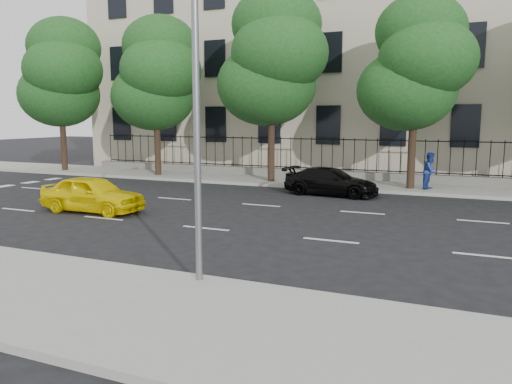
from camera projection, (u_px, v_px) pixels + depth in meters
ground at (160, 247)px, 13.32m from camera, size 120.00×120.00×0.00m
near_sidewalk at (43, 293)px, 9.67m from camera, size 60.00×4.00×0.15m
far_sidewalk at (312, 182)px, 26.04m from camera, size 60.00×4.00×0.15m
lane_markings at (237, 215)px, 17.64m from camera, size 49.60×4.62×0.01m
masonry_building at (354, 32)px, 32.85m from camera, size 34.60×12.11×18.50m
iron_fence at (321, 168)px, 27.50m from camera, size 30.00×0.50×2.20m
street_light at (208, 31)px, 9.97m from camera, size 0.25×3.32×8.05m
tree_a at (62, 73)px, 30.76m from camera, size 5.71×5.31×9.39m
tree_b at (158, 74)px, 28.08m from camera, size 5.53×5.12×8.97m
tree_c at (274, 58)px, 25.28m from camera, size 5.89×5.50×9.80m
tree_d at (417, 64)px, 22.64m from camera, size 5.34×4.94×8.84m
yellow_taxi at (92, 194)px, 18.18m from camera, size 3.94×1.62×1.34m
black_sedan at (331, 182)px, 22.15m from camera, size 4.36×2.09×1.22m
pedestrian_far at (430, 171)px, 22.94m from camera, size 0.86×0.98×1.70m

